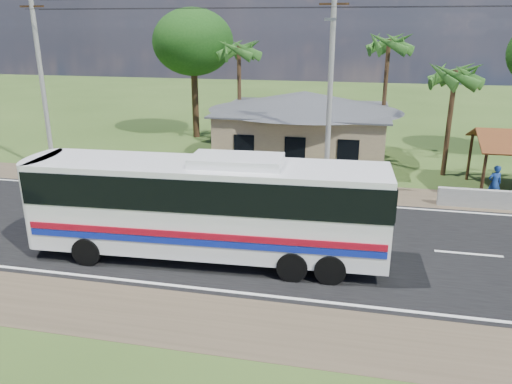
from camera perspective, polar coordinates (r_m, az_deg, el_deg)
ground at (r=21.04m, az=-1.69°, el=-4.90°), size 120.00×120.00×0.00m
road at (r=21.04m, az=-1.69°, el=-4.87°), size 120.00×16.00×0.03m
house at (r=32.45m, az=5.50°, el=8.33°), size 12.40×10.00×5.00m
utility_poles at (r=25.43m, az=7.75°, el=12.53°), size 32.80×2.22×11.00m
palm_near at (r=30.24m, az=21.79°, el=12.25°), size 2.80×2.80×6.70m
palm_mid at (r=34.28m, az=14.93°, el=15.97°), size 2.80×2.80×8.20m
palm_far at (r=35.83m, az=-1.97°, el=15.87°), size 2.80×2.80×7.70m
tree_behind_house at (r=38.86m, az=-7.22°, el=16.60°), size 6.00×6.00×9.61m
coach_bus at (r=18.22m, az=-5.44°, el=-1.02°), size 13.06×3.37×4.02m
motorcycle at (r=25.62m, az=2.46°, el=0.42°), size 1.59×0.84×0.80m
person at (r=27.28m, az=25.60°, el=0.87°), size 0.77×0.61×1.87m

